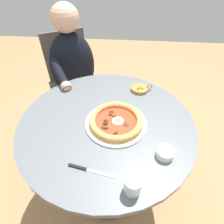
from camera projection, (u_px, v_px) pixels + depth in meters
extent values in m
cube|color=#9E754C|center=(108.00, 184.00, 1.50)|extent=(6.00, 6.00, 0.02)
cylinder|color=#565B60|center=(106.00, 122.00, 1.00)|extent=(0.94, 0.94, 0.03)
cylinder|color=#4E5257|center=(108.00, 159.00, 1.24)|extent=(0.11, 0.11, 0.68)
cylinder|color=#4E5257|center=(108.00, 183.00, 1.48)|extent=(0.55, 0.55, 0.02)
cylinder|color=white|center=(116.00, 123.00, 0.97)|extent=(0.32, 0.32, 0.01)
cylinder|color=tan|center=(116.00, 122.00, 0.96)|extent=(0.28, 0.28, 0.01)
torus|color=tan|center=(116.00, 120.00, 0.95)|extent=(0.28, 0.28, 0.03)
cylinder|color=red|center=(116.00, 121.00, 0.96)|extent=(0.26, 0.26, 0.00)
cylinder|color=white|center=(118.00, 121.00, 0.95)|extent=(0.06, 0.06, 0.00)
ellipsoid|color=yellow|center=(118.00, 121.00, 0.95)|extent=(0.03, 0.03, 0.02)
ellipsoid|color=#4C2D19|center=(115.00, 116.00, 0.98)|extent=(0.02, 0.03, 0.01)
ellipsoid|color=#3D2314|center=(105.00, 123.00, 0.94)|extent=(0.03, 0.03, 0.01)
ellipsoid|color=#4C2D19|center=(105.00, 127.00, 0.92)|extent=(0.03, 0.04, 0.01)
ellipsoid|color=#4C2D19|center=(111.00, 114.00, 0.99)|extent=(0.03, 0.03, 0.01)
ellipsoid|color=brown|center=(126.00, 124.00, 0.94)|extent=(0.04, 0.03, 0.01)
ellipsoid|color=brown|center=(116.00, 132.00, 0.89)|extent=(0.03, 0.03, 0.01)
ellipsoid|color=#3D2314|center=(106.00, 121.00, 0.95)|extent=(0.02, 0.03, 0.01)
ellipsoid|color=#3D2314|center=(111.00, 112.00, 1.00)|extent=(0.03, 0.03, 0.01)
ellipsoid|color=#2D6B28|center=(112.00, 115.00, 0.99)|extent=(0.01, 0.01, 0.00)
ellipsoid|color=#2D6B28|center=(105.00, 120.00, 0.96)|extent=(0.01, 0.01, 0.00)
ellipsoid|color=#2D6B28|center=(136.00, 127.00, 0.92)|extent=(0.01, 0.01, 0.00)
cylinder|color=silver|center=(133.00, 185.00, 0.68)|extent=(0.07, 0.07, 0.08)
cylinder|color=silver|center=(132.00, 188.00, 0.70)|extent=(0.06, 0.06, 0.04)
cube|color=silver|center=(100.00, 173.00, 0.76)|extent=(0.03, 0.12, 0.00)
cube|color=black|center=(78.00, 167.00, 0.78)|extent=(0.03, 0.08, 0.01)
cylinder|color=white|center=(165.00, 153.00, 0.81)|extent=(0.08, 0.08, 0.04)
cylinder|color=olive|center=(165.00, 152.00, 0.81)|extent=(0.06, 0.06, 0.01)
cylinder|color=olive|center=(140.00, 89.00, 1.18)|extent=(0.11, 0.11, 0.02)
torus|color=olive|center=(150.00, 86.00, 1.17)|extent=(0.01, 0.03, 0.03)
ellipsoid|color=#516B2D|center=(139.00, 88.00, 1.17)|extent=(0.02, 0.02, 0.02)
ellipsoid|color=#516B2D|center=(138.00, 89.00, 1.16)|extent=(0.02, 0.02, 0.02)
ellipsoid|color=#516B2D|center=(142.00, 89.00, 1.17)|extent=(0.02, 0.02, 0.02)
ellipsoid|color=#516B2D|center=(140.00, 88.00, 1.18)|extent=(0.02, 0.02, 0.02)
cube|color=#282833|center=(80.00, 111.00, 1.79)|extent=(0.41, 0.43, 0.45)
ellipsoid|color=black|center=(73.00, 66.00, 1.46)|extent=(0.37, 0.42, 0.54)
sphere|color=tan|center=(65.00, 18.00, 1.21)|extent=(0.19, 0.19, 0.19)
cylinder|color=black|center=(60.00, 74.00, 1.23)|extent=(0.25, 0.20, 0.14)
sphere|color=tan|center=(66.00, 86.00, 1.19)|extent=(0.07, 0.07, 0.07)
cube|color=#504A45|center=(75.00, 89.00, 1.66)|extent=(0.56, 0.56, 0.02)
cube|color=#504A45|center=(66.00, 56.00, 1.64)|extent=(0.20, 0.33, 0.45)
cylinder|color=#4C4742|center=(65.00, 126.00, 1.65)|extent=(0.02, 0.02, 0.45)
cylinder|color=#4C4742|center=(103.00, 114.00, 1.76)|extent=(0.02, 0.02, 0.45)
cylinder|color=#4C4742|center=(56.00, 102.00, 1.89)|extent=(0.02, 0.02, 0.45)
cylinder|color=#4C4742|center=(90.00, 93.00, 2.00)|extent=(0.02, 0.02, 0.45)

